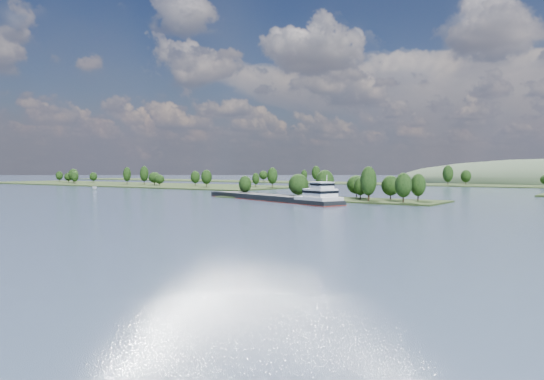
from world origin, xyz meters
The scene contains 6 objects.
ground centered at (0.00, 120.00, 0.00)m, with size 1800.00×1800.00×0.00m, color #324157.
tree_island centered at (6.41, 179.22, 3.83)m, with size 100.00×32.71×14.91m.
left_bank centered at (-227.78, 259.99, 0.95)m, with size 300.00×80.00×15.95m.
back_shoreline centered at (8.41, 399.73, 0.77)m, with size 900.00×60.00×16.30m.
cargo_barge centered at (-12.76, 160.81, 1.47)m, with size 84.18×40.39×11.67m.
motorboat centered at (-163.65, 183.74, 1.24)m, with size 2.41×6.40×2.47m, color silver.
Camera 1 is at (110.82, -19.97, 13.66)m, focal length 35.00 mm.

